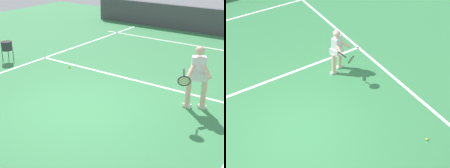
{
  "view_description": "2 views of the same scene",
  "coord_description": "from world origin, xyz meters",
  "views": [
    {
      "loc": [
        -4.8,
        5.44,
        3.63
      ],
      "look_at": [
        -0.95,
        -0.02,
        0.88
      ],
      "focal_mm": 53.68,
      "sensor_mm": 36.0,
      "label": 1
    },
    {
      "loc": [
        1.87,
        4.94,
        6.37
      ],
      "look_at": [
        -1.41,
        -0.28,
        0.84
      ],
      "focal_mm": 48.35,
      "sensor_mm": 36.0,
      "label": 2
    }
  ],
  "objects": [
    {
      "name": "court_back_wall",
      "position": [
        0.0,
        -9.09,
        0.56
      ],
      "size": [
        12.21,
        0.24,
        1.12
      ],
      "primitive_type": "cube",
      "color": "#47474C",
      "rests_on": "ground"
    },
    {
      "name": "baseline_marking",
      "position": [
        0.0,
        -6.89,
        0.0
      ],
      "size": [
        8.21,
        0.1,
        0.01
      ],
      "primitive_type": "cube",
      "color": "white",
      "rests_on": "ground"
    },
    {
      "name": "tennis_player",
      "position": [
        -2.23,
        -1.64,
        0.85
      ],
      "size": [
        0.68,
        1.12,
        1.55
      ],
      "color": "beige",
      "rests_on": "ground"
    },
    {
      "name": "ground_plane",
      "position": [
        0.0,
        0.0,
        0.0
      ],
      "size": [
        24.4,
        24.4,
        0.0
      ],
      "primitive_type": "plane",
      "color": "#38844C"
    },
    {
      "name": "tennis_ball_mid",
      "position": [
        2.19,
        -2.09,
        0.03
      ],
      "size": [
        0.07,
        0.07,
        0.07
      ],
      "primitive_type": "sphere",
      "color": "#D1E533",
      "rests_on": "ground"
    },
    {
      "name": "service_line_marking",
      "position": [
        0.0,
        -2.37,
        0.0
      ],
      "size": [
        7.21,
        0.1,
        0.01
      ],
      "primitive_type": "cube",
      "color": "white",
      "rests_on": "ground"
    },
    {
      "name": "ball_hopper",
      "position": [
        4.32,
        -1.37,
        0.55
      ],
      "size": [
        0.36,
        0.36,
        0.74
      ],
      "color": "#333338",
      "rests_on": "ground"
    }
  ]
}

